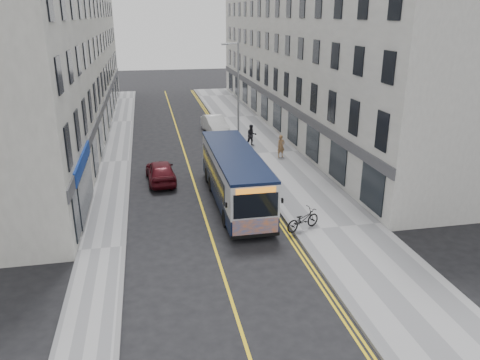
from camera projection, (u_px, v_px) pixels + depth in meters
name	position (u px, v px, depth m)	size (l,w,h in m)	color
ground	(209.00, 229.00, 22.85)	(140.00, 140.00, 0.00)	black
pavement_east	(270.00, 153.00, 35.08)	(4.50, 64.00, 0.12)	gray
pavement_west	(116.00, 162.00, 32.98)	(2.00, 64.00, 0.12)	gray
kerb_east	(240.00, 155.00, 34.66)	(0.18, 64.00, 0.13)	slate
kerb_west	(130.00, 161.00, 33.17)	(0.18, 64.00, 0.13)	slate
road_centre_line	(186.00, 159.00, 33.93)	(0.12, 64.00, 0.01)	yellow
road_dbl_yellow_inner	(234.00, 156.00, 34.59)	(0.10, 64.00, 0.01)	yellow
road_dbl_yellow_outer	(237.00, 156.00, 34.63)	(0.10, 64.00, 0.01)	yellow
terrace_east	(302.00, 54.00, 42.20)	(6.00, 46.00, 13.00)	silver
terrace_west	(64.00, 58.00, 38.39)	(6.00, 46.00, 13.00)	silver
streetlamp	(237.00, 92.00, 35.08)	(1.32, 0.18, 8.00)	#92949A
city_bus	(235.00, 175.00, 25.56)	(2.35, 10.03, 2.91)	black
bicycle	(303.00, 220.00, 22.39)	(0.68, 1.95, 1.03)	black
pedestrian_near	(281.00, 146.00, 33.64)	(0.60, 0.39, 1.64)	olive
pedestrian_far	(252.00, 135.00, 36.56)	(0.82, 0.64, 1.69)	black
car_white	(215.00, 124.00, 41.13)	(1.57, 4.50, 1.48)	white
car_maroon	(161.00, 171.00, 29.02)	(1.66, 4.13, 1.41)	#4F0D15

